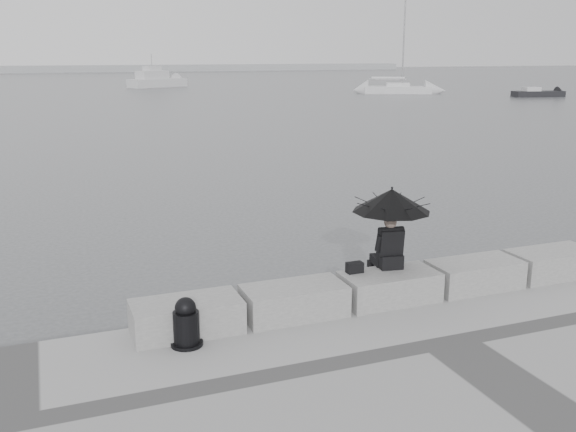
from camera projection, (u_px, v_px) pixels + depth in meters
name	position (u px, v px, depth m)	size (l,w,h in m)	color
ground	(375.00, 319.00, 11.20)	(360.00, 360.00, 0.00)	#434548
stone_block_far_left	(187.00, 317.00, 9.41)	(1.60, 0.80, 0.50)	slate
stone_block_left	(294.00, 301.00, 10.01)	(1.60, 0.80, 0.50)	slate
stone_block_centre	(389.00, 287.00, 10.60)	(1.60, 0.80, 0.50)	slate
stone_block_right	(475.00, 275.00, 11.20)	(1.60, 0.80, 0.50)	slate
stone_block_far_right	(551.00, 263.00, 11.80)	(1.60, 0.80, 0.50)	slate
seated_person	(392.00, 208.00, 10.56)	(1.30, 1.30, 1.39)	black
bag	(355.00, 268.00, 10.53)	(0.27, 0.16, 0.18)	black
mooring_bollard	(186.00, 325.00, 8.97)	(0.46, 0.46, 0.72)	black
distant_landmass	(19.00, 69.00, 147.70)	(180.00, 8.00, 2.80)	#999B9E
sailboat_right	(398.00, 89.00, 73.28)	(7.76, 5.55, 12.90)	silver
motor_cruiser	(157.00, 80.00, 86.85)	(8.41, 6.05, 4.50)	silver
small_motorboat	(538.00, 94.00, 67.89)	(5.65, 2.62, 1.10)	black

